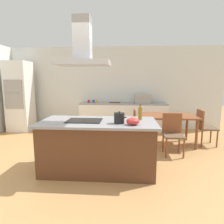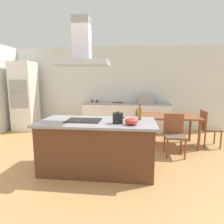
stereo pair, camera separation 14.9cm
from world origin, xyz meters
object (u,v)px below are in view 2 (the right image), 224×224
at_px(cooktop, 84,120).
at_px(coffee_mug_yellow, 100,101).
at_px(mixing_bowl, 131,121).
at_px(cutting_board, 118,102).
at_px(coffee_mug_blue, 97,101).
at_px(dining_table, 169,119).
at_px(coffee_mug_red, 92,101).
at_px(chair_at_left_end, 132,124).
at_px(tea_kettle, 118,118).
at_px(range_hood, 82,50).
at_px(olive_oil_bottle, 140,113).
at_px(countertop_microwave, 146,99).
at_px(chair_facing_island, 174,132).
at_px(wall_oven_stack, 24,96).
at_px(chair_at_right_end, 207,126).

bearing_deg(cooktop, coffee_mug_yellow, 94.31).
distance_m(mixing_bowl, cutting_board, 3.21).
distance_m(coffee_mug_blue, dining_table, 2.49).
relative_size(coffee_mug_red, chair_at_left_end, 0.10).
bearing_deg(coffee_mug_yellow, tea_kettle, -74.40).
bearing_deg(range_hood, olive_oil_bottle, 10.27).
relative_size(coffee_mug_blue, cutting_board, 0.26).
xyz_separation_m(countertop_microwave, chair_facing_island, (0.51, -1.97, -0.53)).
bearing_deg(dining_table, wall_oven_stack, 166.39).
bearing_deg(coffee_mug_blue, olive_oil_bottle, -64.42).
height_order(cooktop, coffee_mug_blue, coffee_mug_blue).
bearing_deg(chair_at_right_end, tea_kettle, -139.91).
bearing_deg(cooktop, chair_facing_island, 27.50).
height_order(tea_kettle, chair_at_right_end, tea_kettle).
bearing_deg(coffee_mug_red, cutting_board, 2.41).
relative_size(countertop_microwave, coffee_mug_red, 5.56).
relative_size(cutting_board, chair_facing_island, 0.38).
relative_size(tea_kettle, coffee_mug_red, 2.49).
height_order(coffee_mug_blue, range_hood, range_hood).
bearing_deg(olive_oil_bottle, chair_at_left_end, 95.91).
relative_size(cooktop, coffee_mug_red, 6.67).
bearing_deg(cooktop, range_hood, 0.00).
relative_size(cooktop, wall_oven_stack, 0.27).
distance_m(coffee_mug_blue, coffee_mug_yellow, 0.14).
height_order(dining_table, chair_facing_island, chair_facing_island).
height_order(coffee_mug_red, cutting_board, coffee_mug_red).
bearing_deg(wall_oven_stack, mixing_bowl, -39.52).
bearing_deg(coffee_mug_yellow, cutting_board, 9.65).
bearing_deg(countertop_microwave, coffee_mug_yellow, -178.15).
height_order(mixing_bowl, cutting_board, mixing_bowl).
distance_m(countertop_microwave, wall_oven_stack, 3.91).
distance_m(coffee_mug_red, cutting_board, 0.84).
bearing_deg(cooktop, coffee_mug_red, 99.41).
distance_m(countertop_microwave, dining_table, 1.45).
height_order(tea_kettle, range_hood, range_hood).
bearing_deg(olive_oil_bottle, coffee_mug_yellow, 114.25).
height_order(coffee_mug_yellow, dining_table, coffee_mug_yellow).
relative_size(cooktop, countertop_microwave, 1.20).
bearing_deg(tea_kettle, coffee_mug_yellow, 105.60).
relative_size(cooktop, olive_oil_bottle, 2.16).
distance_m(coffee_mug_yellow, wall_oven_stack, 2.46).
xyz_separation_m(mixing_bowl, cutting_board, (-0.48, 3.17, -0.05)).
xyz_separation_m(tea_kettle, coffee_mug_yellow, (-0.83, 2.98, -0.04)).
distance_m(olive_oil_bottle, dining_table, 1.64).
distance_m(tea_kettle, coffee_mug_yellow, 3.10).
xyz_separation_m(olive_oil_bottle, coffee_mug_blue, (-1.31, 2.74, -0.07)).
relative_size(tea_kettle, wall_oven_stack, 0.10).
xyz_separation_m(tea_kettle, cutting_board, (-0.26, 3.08, -0.08)).
distance_m(tea_kettle, dining_table, 2.09).
distance_m(tea_kettle, cutting_board, 3.09).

